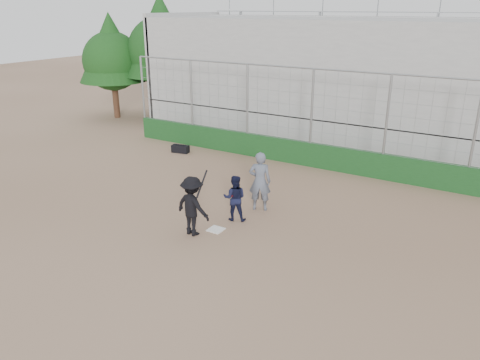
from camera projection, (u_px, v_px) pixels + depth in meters
The scene contains 10 objects.
ground at pixel (216, 230), 14.00m from camera, with size 90.00×90.00×0.00m, color brown.
home_plate at pixel (216, 230), 13.99m from camera, with size 0.44×0.44×0.02m, color white.
backstop at pixel (310, 144), 19.28m from camera, with size 18.10×0.25×4.04m.
bleachers at pixel (353, 80), 22.56m from camera, with size 20.25×6.70×6.98m.
tree_left at pixel (162, 42), 26.61m from camera, with size 4.48×4.48×7.00m.
tree_right at pixel (112, 53), 26.83m from camera, with size 3.84×3.84×6.00m.
batter_at_plate at pixel (192, 206), 13.45m from camera, with size 1.22×0.83×1.93m.
catcher_crouched at pixel (235, 205), 14.46m from camera, with size 0.88×0.80×1.02m.
umpire at pixel (260, 184), 15.11m from camera, with size 0.72×0.47×1.77m, color #555C6B.
equipment_bag at pixel (180, 149), 21.33m from camera, with size 0.84×0.46×0.38m.
Camera 1 is at (7.11, -10.41, 6.30)m, focal length 35.00 mm.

